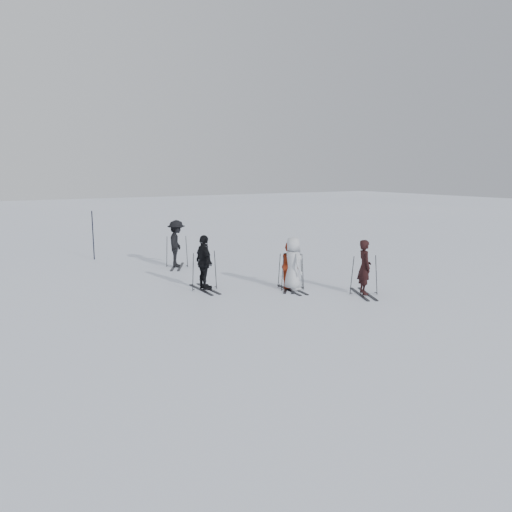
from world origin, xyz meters
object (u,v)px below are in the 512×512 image
Objects in this scene: skier_uphill_far at (177,244)px; piste_marker at (93,235)px; skier_uphill_left at (204,263)px; skier_grey at (293,264)px; skier_near_dark at (364,268)px; skier_red at (290,266)px.

skier_uphill_far is 4.48m from piste_marker.
skier_uphill_far is at bearing -9.25° from skier_uphill_left.
piste_marker is at bearing 32.53° from skier_grey.
skier_near_dark is at bearing -126.90° from skier_uphill_far.
skier_red is at bearing -64.49° from piste_marker.
skier_grey is 3.00m from skier_uphill_left.
skier_grey is at bearing 68.73° from skier_near_dark.
skier_red is 0.86× the size of skier_uphill_left.
skier_near_dark reaches higher than skier_red.
skier_grey is 0.81× the size of piste_marker.
skier_red is 0.81× the size of skier_uphill_far.
piste_marker is at bearing 63.35° from skier_uphill_far.
skier_uphill_far is at bearing 49.06° from skier_near_dark.
skier_grey is at bearing -121.71° from skier_uphill_left.
skier_grey is at bearing -65.58° from piste_marker.
skier_near_dark is 0.91× the size of skier_uphill_far.
skier_uphill_left is (-4.19, 3.31, 0.03)m from skier_near_dark.
piste_marker is at bearing 64.21° from skier_red.
piste_marker reaches higher than skier_near_dark.
skier_red is 2.95m from skier_uphill_left.
skier_near_dark is 2.52m from skier_red.
piste_marker is (-1.81, 7.96, 0.19)m from skier_uphill_left.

